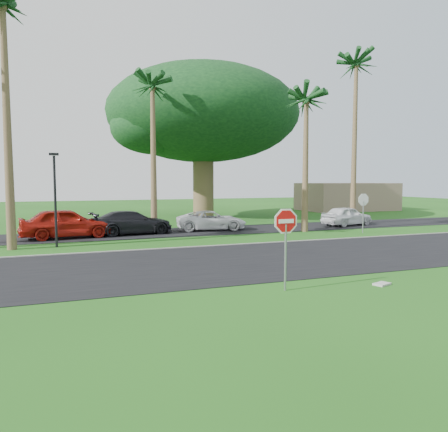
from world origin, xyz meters
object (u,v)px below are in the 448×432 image
at_px(stop_sign_far, 363,205).
at_px(car_dark, 132,223).
at_px(car_minivan, 211,221).
at_px(stop_sign_near, 286,232).
at_px(car_red, 66,223).
at_px(car_pickup, 347,216).

height_order(stop_sign_far, car_dark, stop_sign_far).
xyz_separation_m(stop_sign_far, car_dark, (-13.70, 4.36, -1.06)).
bearing_deg(car_dark, car_minivan, -92.65).
bearing_deg(stop_sign_near, car_red, 111.92).
relative_size(stop_sign_near, car_dark, 0.53).
xyz_separation_m(car_dark, car_pickup, (15.43, -0.33, -0.02)).
xyz_separation_m(car_dark, car_minivan, (5.25, 0.38, -0.08)).
relative_size(stop_sign_near, car_minivan, 0.57).
relative_size(stop_sign_far, car_minivan, 0.57).
height_order(stop_sign_near, car_dark, stop_sign_near).
xyz_separation_m(stop_sign_far, car_pickup, (1.74, 4.03, -1.07)).
xyz_separation_m(stop_sign_far, car_minivan, (-8.44, 4.74, -1.14)).
height_order(stop_sign_near, car_red, stop_sign_near).
bearing_deg(stop_sign_near, car_pickup, 48.64).
relative_size(stop_sign_far, car_dark, 0.53).
xyz_separation_m(stop_sign_near, stop_sign_far, (11.50, 11.00, 0.00)).
bearing_deg(car_red, stop_sign_far, -109.74).
xyz_separation_m(car_minivan, car_pickup, (10.18, -0.70, 0.06)).
bearing_deg(car_red, car_dark, -90.36).
bearing_deg(car_red, stop_sign_near, -165.23).
bearing_deg(stop_sign_near, car_minivan, 79.00).
bearing_deg(car_pickup, stop_sign_far, 143.13).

